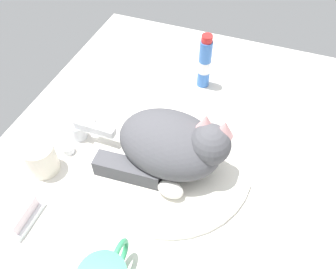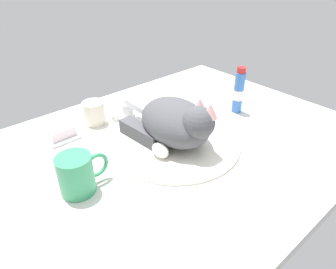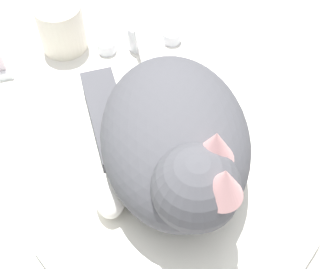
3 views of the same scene
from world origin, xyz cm
name	(u,v)px [view 1 (image 1 of 3)]	position (x,y,z in cm)	size (l,w,h in cm)	color
ground_plane	(169,167)	(0.00, 0.00, -1.50)	(110.00, 82.50, 3.00)	silver
sink_basin	(169,162)	(0.00, 0.00, 0.54)	(37.06, 37.06, 1.08)	white
faucet	(84,131)	(0.00, 21.57, 2.76)	(12.75, 11.74, 6.05)	silver
cat	(174,145)	(-0.31, -1.04, 7.44)	(19.40, 27.71, 14.96)	#4C4C51
rinse_cup	(41,159)	(-11.00, 25.66, 3.63)	(6.72, 6.72, 7.26)	silver
soap_dish	(20,217)	(-23.31, 23.42, 0.60)	(9.00, 6.40, 1.20)	white
soap_bar	(16,212)	(-23.31, 23.42, 2.60)	(7.41, 4.93, 2.79)	silver
toothpaste_bottle	(205,63)	(29.23, 0.86, 7.33)	(3.44, 3.44, 15.63)	#3870C6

